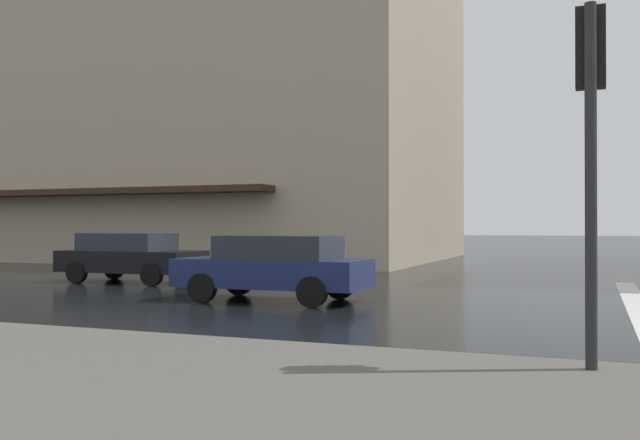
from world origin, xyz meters
The scene contains 4 objects.
haussmann_block_mid centered at (20.18, 23.76, 8.84)m, with size 16.57×29.21×18.06m.
traffic_signal_post centered at (-3.38, 2.54, 2.86)m, with size 0.44×0.30×3.76m.
car_navy centered at (2.50, 8.91, 0.76)m, with size 1.85×4.10×1.41m.
car_black centered at (5.50, 14.85, 0.76)m, with size 1.85×4.10×1.41m.
Camera 1 is at (-11.17, 2.54, 1.62)m, focal length 39.25 mm.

